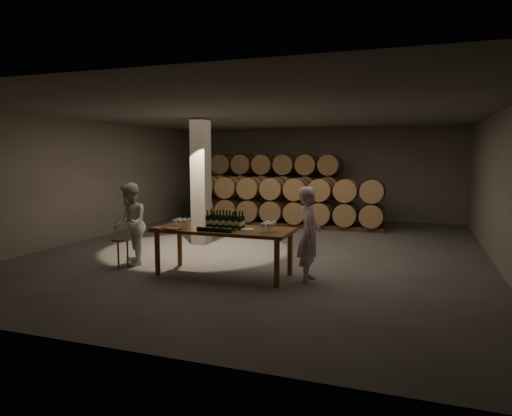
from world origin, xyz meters
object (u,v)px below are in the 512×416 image
(stool, at_px, (121,244))
(person_woman, at_px, (130,224))
(bottle_cluster, at_px, (225,221))
(tasting_table, at_px, (224,234))
(notebook_near, at_px, (173,229))
(person_man, at_px, (309,234))
(plate, at_px, (247,229))

(stool, distance_m, person_woman, 0.47)
(bottle_cluster, bearing_deg, stool, -173.80)
(tasting_table, relative_size, person_woman, 1.52)
(tasting_table, height_order, bottle_cluster, bottle_cluster)
(bottle_cluster, height_order, notebook_near, bottle_cluster)
(tasting_table, bearing_deg, stool, -175.11)
(stool, xyz_separation_m, person_man, (3.78, 0.32, 0.36))
(bottle_cluster, distance_m, stool, 2.26)
(plate, xyz_separation_m, notebook_near, (-1.31, -0.43, 0.01))
(person_woman, bearing_deg, tasting_table, 50.36)
(person_man, bearing_deg, tasting_table, 86.93)
(stool, xyz_separation_m, person_woman, (0.02, 0.30, 0.36))
(person_woman, bearing_deg, bottle_cluster, 51.73)
(plate, relative_size, notebook_near, 0.97)
(plate, bearing_deg, person_woman, 177.22)
(bottle_cluster, distance_m, person_man, 1.61)
(tasting_table, distance_m, person_man, 1.62)
(plate, bearing_deg, notebook_near, -161.77)
(bottle_cluster, xyz_separation_m, notebook_near, (-0.84, -0.50, -0.11))
(plate, height_order, stool, plate)
(bottle_cluster, distance_m, notebook_near, 0.99)
(plate, bearing_deg, tasting_table, 177.95)
(tasting_table, bearing_deg, plate, -2.05)
(person_man, bearing_deg, plate, 89.73)
(tasting_table, relative_size, notebook_near, 9.83)
(plate, xyz_separation_m, person_woman, (-2.63, 0.13, -0.05))
(person_woman, bearing_deg, stool, -40.19)
(bottle_cluster, distance_m, person_woman, 2.17)
(notebook_near, relative_size, person_man, 0.15)
(bottle_cluster, bearing_deg, person_woman, 178.42)
(tasting_table, height_order, person_man, person_man)
(plate, height_order, person_woman, person_woman)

